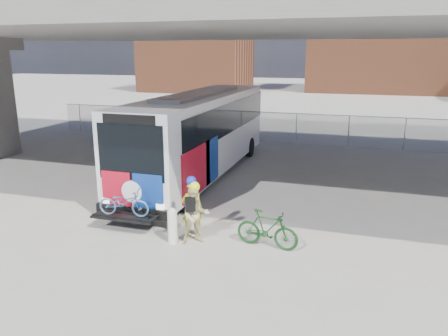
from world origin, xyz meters
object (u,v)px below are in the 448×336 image
at_px(bus, 200,128).
at_px(cyclist_hivis, 192,208).
at_px(bollard, 172,224).
at_px(cyclist_tan, 195,214).
at_px(bike_parked, 267,229).

xyz_separation_m(bus, cyclist_hivis, (2.11, -6.33, -1.22)).
bearing_deg(cyclist_hivis, bollard, 29.11).
relative_size(bus, cyclist_hivis, 6.98).
height_order(bus, bollard, bus).
xyz_separation_m(cyclist_hivis, cyclist_tan, (0.27, -0.42, -0.03)).
height_order(bus, cyclist_tan, bus).
xyz_separation_m(bus, bollard, (1.76, -6.96, -1.54)).
distance_m(bollard, cyclist_hivis, 0.79).
bearing_deg(cyclist_tan, bus, 76.72).
height_order(cyclist_tan, bike_parked, cyclist_tan).
distance_m(bollard, cyclist_tan, 0.72).
xyz_separation_m(cyclist_hivis, bike_parked, (2.28, -0.10, -0.35)).
height_order(bus, cyclist_hivis, bus).
bearing_deg(cyclist_tan, cyclist_hivis, 89.57).
height_order(cyclist_hivis, bike_parked, cyclist_hivis).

